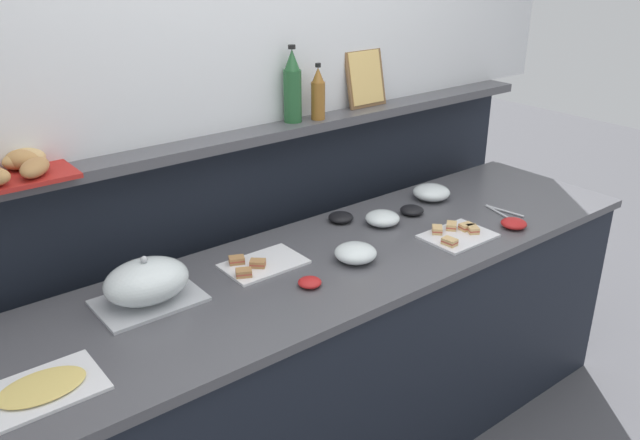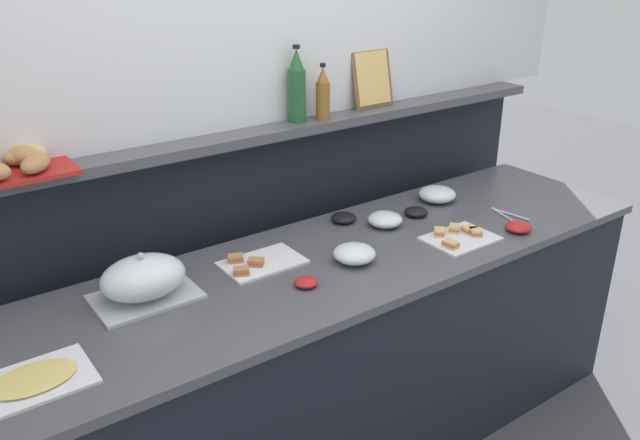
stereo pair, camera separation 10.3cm
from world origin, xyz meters
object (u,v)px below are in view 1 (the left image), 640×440
Objects in this scene: serving_tongs at (501,212)px; glass_bowl_large at (356,254)px; condiment_bowl_dark at (514,223)px; wine_bottle_green at (292,88)px; condiment_bowl_red at (412,210)px; serving_cloche at (147,283)px; framed_picture at (365,78)px; sandwich_platter_front at (260,264)px; cold_cuts_platter at (42,389)px; glass_bowl_medium at (382,219)px; condiment_bowl_teal at (341,217)px; sandwich_platter_rear at (457,234)px; glass_bowl_small at (431,193)px; condiment_bowl_cream at (310,282)px; vinegar_bottle_amber at (318,95)px.

glass_bowl_large is at bearing 176.55° from serving_tongs.
wine_bottle_green is (-0.60, 0.73, 0.52)m from condiment_bowl_dark.
wine_bottle_green reaches higher than serving_tongs.
condiment_bowl_red is 0.33× the size of wine_bottle_green.
serving_cloche is 1.30× the size of framed_picture.
cold_cuts_platter is (-0.85, -0.24, 0.00)m from sandwich_platter_front.
glass_bowl_large is 0.74m from condiment_bowl_dark.
glass_bowl_medium is 0.18m from condiment_bowl_red.
glass_bowl_medium is (1.47, 0.24, 0.02)m from cold_cuts_platter.
condiment_bowl_teal is (-0.12, 0.14, -0.01)m from glass_bowl_medium.
sandwich_platter_rear is at bearing -56.81° from condiment_bowl_teal.
sandwich_platter_rear and condiment_bowl_red have the same top height.
wine_bottle_green reaches higher than framed_picture.
serving_cloche is at bearing -172.60° from condiment_bowl_teal.
condiment_bowl_dark is (0.03, -0.44, -0.01)m from glass_bowl_small.
serving_tongs is at bearing -8.95° from serving_cloche.
serving_cloche is 0.55m from condiment_bowl_cream.
sandwich_platter_front is 1.14m from serving_tongs.
sandwich_platter_rear is 0.28m from condiment_bowl_red.
condiment_bowl_teal is at bearing 7.40° from serving_cloche.
serving_tongs is (0.12, -0.30, -0.03)m from glass_bowl_small.
serving_cloche is 1.08× the size of wine_bottle_green.
framed_picture is at bearing 16.22° from serving_cloche.
serving_cloche reaches higher than glass_bowl_large.
glass_bowl_small is at bearing -65.03° from framed_picture.
condiment_bowl_cream is 1.06m from serving_tongs.
serving_cloche is at bearing 171.05° from serving_tongs.
vinegar_bottle_amber is at bearing 31.72° from sandwich_platter_front.
sandwich_platter_rear is 1.76× the size of glass_bowl_large.
serving_tongs is at bearing -36.30° from condiment_bowl_red.
glass_bowl_large is (-0.46, 0.10, 0.02)m from sandwich_platter_rear.
glass_bowl_medium is at bearing 138.43° from condiment_bowl_dark.
sandwich_platter_front is 0.52m from condiment_bowl_teal.
framed_picture is at bearing 3.06° from wine_bottle_green.
condiment_bowl_red reaches higher than cold_cuts_platter.
wine_bottle_green is at bearing 58.09° from condiment_bowl_cream.
glass_bowl_medium is 1.35× the size of condiment_bowl_teal.
sandwich_platter_front is 0.36m from glass_bowl_large.
wine_bottle_green is at bearing 77.96° from glass_bowl_large.
glass_bowl_small reaches higher than glass_bowl_medium.
condiment_bowl_dark is at bearing -3.61° from cold_cuts_platter.
sandwich_platter_front is 2.87× the size of condiment_bowl_red.
sandwich_platter_front is 1.14× the size of framed_picture.
glass_bowl_medium is 0.55m from serving_tongs.
glass_bowl_large is at bearing 10.90° from condiment_bowl_cream.
wine_bottle_green is at bearing 40.50° from sandwich_platter_front.
sandwich_platter_rear is 1.24m from serving_cloche.
wine_bottle_green is (-0.08, 0.23, 0.52)m from condiment_bowl_teal.
cold_cuts_platter reaches higher than serving_tongs.
serving_cloche is 1.43m from glass_bowl_small.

